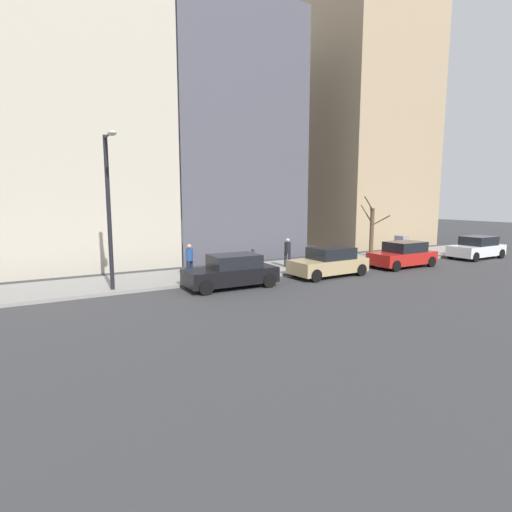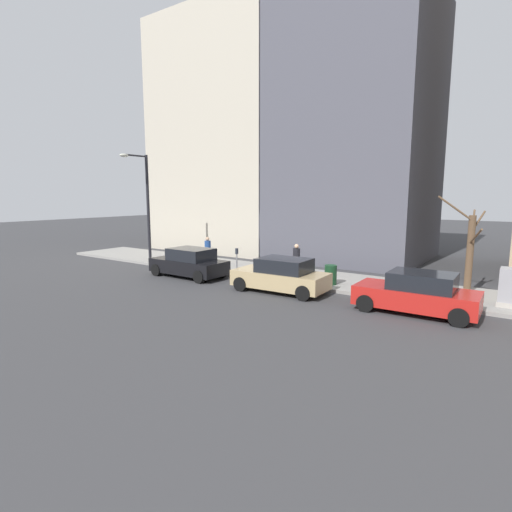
{
  "view_description": "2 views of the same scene",
  "coord_description": "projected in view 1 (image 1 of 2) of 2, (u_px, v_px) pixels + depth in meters",
  "views": [
    {
      "loc": [
        -17.26,
        13.69,
        4.02
      ],
      "look_at": [
        1.41,
        3.06,
        0.97
      ],
      "focal_mm": 28.0,
      "sensor_mm": 36.0,
      "label": 1
    },
    {
      "loc": [
        -15.96,
        -8.83,
        4.26
      ],
      "look_at": [
        0.92,
        2.89,
        1.11
      ],
      "focal_mm": 28.0,
      "sensor_mm": 36.0,
      "label": 2
    }
  ],
  "objects": [
    {
      "name": "bare_tree",
      "position": [
        372.0,
        230.0,
        27.4
      ],
      "size": [
        2.21,
        1.8,
        4.1
      ],
      "color": "brown",
      "rests_on": "sidewalk"
    },
    {
      "name": "parked_car_tan",
      "position": [
        329.0,
        262.0,
        20.99
      ],
      "size": [
        2.05,
        4.26,
        1.52
      ],
      "rotation": [
        0.0,
        0.0,
        0.04
      ],
      "color": "tan",
      "rests_on": "ground"
    },
    {
      "name": "office_tower_left",
      "position": [
        362.0,
        114.0,
        35.78
      ],
      "size": [
        9.77,
        9.77,
        23.26
      ],
      "primitive_type": "cube",
      "color": "tan",
      "rests_on": "ground"
    },
    {
      "name": "ground_plane",
      "position": [
        316.0,
        272.0,
        22.13
      ],
      "size": [
        120.0,
        120.0,
        0.0
      ],
      "primitive_type": "plane",
      "color": "#38383A"
    },
    {
      "name": "pedestrian_midblock",
      "position": [
        189.0,
        258.0,
        19.99
      ],
      "size": [
        0.36,
        0.38,
        1.66
      ],
      "rotation": [
        0.0,
        0.0,
        5.14
      ],
      "color": "#1E1E2D",
      "rests_on": "sidewalk"
    },
    {
      "name": "office_block_center",
      "position": [
        219.0,
        139.0,
        29.1
      ],
      "size": [
        9.31,
        9.31,
        16.74
      ],
      "primitive_type": "cube",
      "color": "#4C4C56",
      "rests_on": "ground"
    },
    {
      "name": "utility_box",
      "position": [
        401.0,
        246.0,
        27.17
      ],
      "size": [
        0.83,
        0.61,
        1.43
      ],
      "color": "#A8A399",
      "rests_on": "sidewalk"
    },
    {
      "name": "sidewalk",
      "position": [
        296.0,
        266.0,
        23.84
      ],
      "size": [
        4.0,
        36.0,
        0.15
      ],
      "primitive_type": "cube",
      "color": "gray",
      "rests_on": "ground"
    },
    {
      "name": "pedestrian_near_meter",
      "position": [
        288.0,
        251.0,
        22.93
      ],
      "size": [
        0.36,
        0.36,
        1.66
      ],
      "rotation": [
        0.0,
        0.0,
        3.74
      ],
      "color": "#1E1E2D",
      "rests_on": "sidewalk"
    },
    {
      "name": "parked_car_red",
      "position": [
        403.0,
        255.0,
        23.82
      ],
      "size": [
        1.97,
        4.23,
        1.52
      ],
      "rotation": [
        0.0,
        0.0,
        0.01
      ],
      "color": "red",
      "rests_on": "ground"
    },
    {
      "name": "parking_meter",
      "position": [
        253.0,
        259.0,
        20.52
      ],
      "size": [
        0.14,
        0.1,
        1.35
      ],
      "color": "slate",
      "rests_on": "sidewalk"
    },
    {
      "name": "parked_car_black",
      "position": [
        232.0,
        272.0,
        18.28
      ],
      "size": [
        1.97,
        4.23,
        1.52
      ],
      "rotation": [
        0.0,
        0.0,
        -0.01
      ],
      "color": "black",
      "rests_on": "ground"
    },
    {
      "name": "streetlamp",
      "position": [
        109.0,
        200.0,
        16.55
      ],
      "size": [
        1.97,
        0.32,
        6.5
      ],
      "color": "black",
      "rests_on": "sidewalk"
    },
    {
      "name": "office_tower_right",
      "position": [
        67.0,
        124.0,
        24.82
      ],
      "size": [
        10.85,
        10.85,
        17.34
      ],
      "primitive_type": "cube",
      "color": "#BCB29E",
      "rests_on": "ground"
    },
    {
      "name": "parked_car_white",
      "position": [
        477.0,
        248.0,
        27.31
      ],
      "size": [
        2.01,
        4.24,
        1.52
      ],
      "rotation": [
        0.0,
        0.0,
        0.02
      ],
      "color": "white",
      "rests_on": "ground"
    },
    {
      "name": "trash_bin",
      "position": [
        325.0,
        258.0,
        23.47
      ],
      "size": [
        0.56,
        0.56,
        0.9
      ],
      "primitive_type": "cylinder",
      "color": "#14381E",
      "rests_on": "sidewalk"
    }
  ]
}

